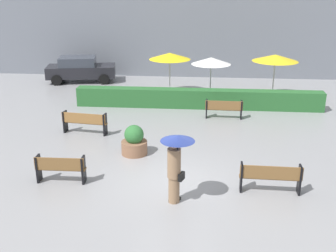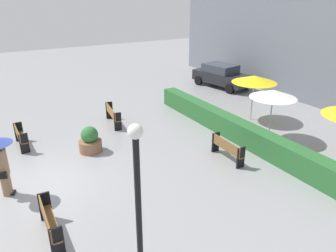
{
  "view_description": "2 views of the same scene",
  "coord_description": "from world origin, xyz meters",
  "px_view_note": "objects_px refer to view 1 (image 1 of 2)",
  "views": [
    {
      "loc": [
        0.83,
        -11.59,
        6.03
      ],
      "look_at": [
        -0.41,
        2.51,
        1.05
      ],
      "focal_mm": 44.18,
      "sensor_mm": 36.0,
      "label": 1
    },
    {
      "loc": [
        10.68,
        -1.08,
        6.24
      ],
      "look_at": [
        -0.36,
        5.32,
        0.98
      ],
      "focal_mm": 34.89,
      "sensor_mm": 36.0,
      "label": 2
    }
  ],
  "objects_px": {
    "bench_far_left": "(84,121)",
    "parked_car": "(80,69)",
    "pedestrian_with_umbrella": "(176,160)",
    "patio_umbrella_white": "(211,61)",
    "patio_umbrella_yellow_far": "(275,58)",
    "patio_umbrella_yellow": "(170,56)",
    "bench_near_right": "(271,176)",
    "planter_pot": "(134,142)",
    "bench_back_row": "(224,108)",
    "bench_near_left": "(60,167)"
  },
  "relations": [
    {
      "from": "bench_far_left",
      "to": "parked_car",
      "type": "height_order",
      "value": "parked_car"
    },
    {
      "from": "pedestrian_with_umbrella",
      "to": "bench_far_left",
      "type": "bearing_deg",
      "value": 128.06
    },
    {
      "from": "patio_umbrella_white",
      "to": "patio_umbrella_yellow_far",
      "type": "relative_size",
      "value": 0.96
    },
    {
      "from": "patio_umbrella_yellow",
      "to": "parked_car",
      "type": "bearing_deg",
      "value": 155.18
    },
    {
      "from": "bench_far_left",
      "to": "pedestrian_with_umbrella",
      "type": "height_order",
      "value": "pedestrian_with_umbrella"
    },
    {
      "from": "patio_umbrella_white",
      "to": "pedestrian_with_umbrella",
      "type": "bearing_deg",
      "value": -95.65
    },
    {
      "from": "bench_near_right",
      "to": "patio_umbrella_white",
      "type": "bearing_deg",
      "value": 99.71
    },
    {
      "from": "pedestrian_with_umbrella",
      "to": "patio_umbrella_yellow_far",
      "type": "distance_m",
      "value": 12.33
    },
    {
      "from": "planter_pot",
      "to": "patio_umbrella_white",
      "type": "height_order",
      "value": "patio_umbrella_white"
    },
    {
      "from": "parked_car",
      "to": "patio_umbrella_yellow",
      "type": "bearing_deg",
      "value": -24.82
    },
    {
      "from": "pedestrian_with_umbrella",
      "to": "patio_umbrella_yellow",
      "type": "height_order",
      "value": "patio_umbrella_yellow"
    },
    {
      "from": "bench_back_row",
      "to": "pedestrian_with_umbrella",
      "type": "xyz_separation_m",
      "value": [
        -1.68,
        -7.86,
        0.82
      ]
    },
    {
      "from": "bench_back_row",
      "to": "bench_near_left",
      "type": "relative_size",
      "value": 1.09
    },
    {
      "from": "bench_far_left",
      "to": "patio_umbrella_yellow",
      "type": "distance_m",
      "value": 7.36
    },
    {
      "from": "parked_car",
      "to": "bench_back_row",
      "type": "bearing_deg",
      "value": -37.53
    },
    {
      "from": "patio_umbrella_yellow_far",
      "to": "bench_far_left",
      "type": "bearing_deg",
      "value": -144.28
    },
    {
      "from": "bench_far_left",
      "to": "bench_near_right",
      "type": "relative_size",
      "value": 1.04
    },
    {
      "from": "parked_car",
      "to": "planter_pot",
      "type": "bearing_deg",
      "value": -64.73
    },
    {
      "from": "pedestrian_with_umbrella",
      "to": "parked_car",
      "type": "height_order",
      "value": "pedestrian_with_umbrella"
    },
    {
      "from": "patio_umbrella_white",
      "to": "patio_umbrella_yellow",
      "type": "bearing_deg",
      "value": 155.41
    },
    {
      "from": "bench_near_left",
      "to": "planter_pot",
      "type": "bearing_deg",
      "value": 51.94
    },
    {
      "from": "bench_back_row",
      "to": "patio_umbrella_yellow",
      "type": "xyz_separation_m",
      "value": [
        -2.84,
        3.97,
        1.66
      ]
    },
    {
      "from": "bench_near_left",
      "to": "patio_umbrella_white",
      "type": "height_order",
      "value": "patio_umbrella_white"
    },
    {
      "from": "bench_near_right",
      "to": "patio_umbrella_white",
      "type": "xyz_separation_m",
      "value": [
        -1.71,
        10.0,
        1.59
      ]
    },
    {
      "from": "patio_umbrella_white",
      "to": "bench_far_left",
      "type": "bearing_deg",
      "value": -133.48
    },
    {
      "from": "bench_near_right",
      "to": "bench_near_left",
      "type": "bearing_deg",
      "value": 179.04
    },
    {
      "from": "bench_near_right",
      "to": "pedestrian_with_umbrella",
      "type": "bearing_deg",
      "value": -163.7
    },
    {
      "from": "bench_near_right",
      "to": "patio_umbrella_yellow",
      "type": "distance_m",
      "value": 11.82
    },
    {
      "from": "bench_near_right",
      "to": "patio_umbrella_yellow",
      "type": "xyz_separation_m",
      "value": [
        -3.94,
        11.02,
        1.63
      ]
    },
    {
      "from": "bench_near_left",
      "to": "parked_car",
      "type": "distance_m",
      "value": 14.03
    },
    {
      "from": "bench_back_row",
      "to": "parked_car",
      "type": "relative_size",
      "value": 0.39
    },
    {
      "from": "patio_umbrella_white",
      "to": "parked_car",
      "type": "bearing_deg",
      "value": 155.24
    },
    {
      "from": "bench_far_left",
      "to": "patio_umbrella_yellow",
      "type": "xyz_separation_m",
      "value": [
        3.0,
        6.53,
        1.62
      ]
    },
    {
      "from": "bench_near_left",
      "to": "patio_umbrella_white",
      "type": "xyz_separation_m",
      "value": [
        4.75,
        9.89,
        1.62
      ]
    },
    {
      "from": "bench_far_left",
      "to": "bench_near_right",
      "type": "height_order",
      "value": "bench_far_left"
    },
    {
      "from": "planter_pot",
      "to": "patio_umbrella_yellow",
      "type": "xyz_separation_m",
      "value": [
        0.59,
        8.45,
        1.69
      ]
    },
    {
      "from": "bench_back_row",
      "to": "parked_car",
      "type": "xyz_separation_m",
      "value": [
        -8.7,
        6.68,
        0.31
      ]
    },
    {
      "from": "bench_near_left",
      "to": "pedestrian_with_umbrella",
      "type": "height_order",
      "value": "pedestrian_with_umbrella"
    },
    {
      "from": "pedestrian_with_umbrella",
      "to": "patio_umbrella_yellow",
      "type": "distance_m",
      "value": 11.92
    },
    {
      "from": "planter_pot",
      "to": "patio_umbrella_yellow_far",
      "type": "bearing_deg",
      "value": 52.66
    },
    {
      "from": "bench_far_left",
      "to": "pedestrian_with_umbrella",
      "type": "relative_size",
      "value": 0.93
    },
    {
      "from": "bench_far_left",
      "to": "patio_umbrella_white",
      "type": "distance_m",
      "value": 7.76
    },
    {
      "from": "bench_back_row",
      "to": "parked_car",
      "type": "bearing_deg",
      "value": 142.47
    },
    {
      "from": "pedestrian_with_umbrella",
      "to": "patio_umbrella_yellow",
      "type": "relative_size",
      "value": 0.88
    },
    {
      "from": "planter_pot",
      "to": "patio_umbrella_yellow",
      "type": "relative_size",
      "value": 0.47
    },
    {
      "from": "bench_far_left",
      "to": "bench_back_row",
      "type": "bearing_deg",
      "value": 23.68
    },
    {
      "from": "pedestrian_with_umbrella",
      "to": "patio_umbrella_yellow",
      "type": "xyz_separation_m",
      "value": [
        -1.16,
        11.83,
        0.84
      ]
    },
    {
      "from": "bench_far_left",
      "to": "patio_umbrella_yellow",
      "type": "height_order",
      "value": "patio_umbrella_yellow"
    },
    {
      "from": "bench_near_left",
      "to": "patio_umbrella_yellow",
      "type": "xyz_separation_m",
      "value": [
        2.52,
        10.91,
        1.65
      ]
    },
    {
      "from": "pedestrian_with_umbrella",
      "to": "bench_near_right",
      "type": "bearing_deg",
      "value": 16.3
    }
  ]
}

